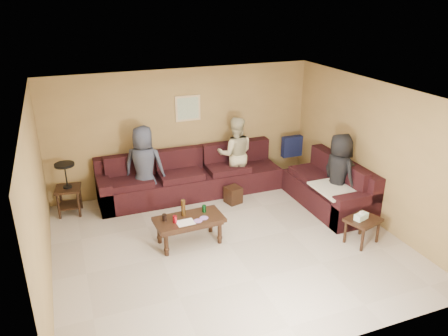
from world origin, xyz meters
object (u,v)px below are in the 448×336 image
Objects in this scene: waste_bin at (233,195)px; end_table_left at (68,188)px; sectional_sofa at (238,184)px; person_middle at (235,154)px; person_right at (339,174)px; coffee_table at (189,222)px; person_left at (144,166)px; side_table_right at (362,222)px.

end_table_left is at bearing 167.17° from waste_bin.
sectional_sofa is 0.67m from person_middle.
person_right reaches higher than waste_bin.
sectional_sofa is at bearing 41.56° from coffee_table.
person_middle is at bearing -153.56° from person_left.
person_right is (1.51, -1.17, 0.44)m from sectional_sofa.
coffee_table is at bearing 65.23° from person_middle.
waste_bin is at bearing -174.59° from person_left.
person_right is at bearing 1.61° from coffee_table.
person_middle is (0.13, 0.48, 0.45)m from sectional_sofa.
sectional_sofa is at bearing 45.02° from person_right.
sectional_sofa is at bearing 119.01° from side_table_right.
person_right reaches higher than sectional_sofa.
person_middle is (1.54, 1.73, 0.38)m from coffee_table.
person_left is 1.90m from person_middle.
side_table_right is (1.25, -2.26, 0.06)m from sectional_sofa.
waste_bin is at bearing 123.75° from side_table_right.
end_table_left reaches higher than coffee_table.
end_table_left is at bearing 134.67° from coffee_table.
person_left reaches higher than person_middle.
coffee_table is 1.78× the size of side_table_right.
coffee_table is at bearing 84.36° from person_right.
person_left is at bearing 18.57° from person_middle.
end_table_left is 0.65× the size of person_middle.
coffee_table reaches higher than side_table_right.
person_middle reaches higher than coffee_table.
end_table_left is at bearing 15.73° from person_middle.
person_right is (4.69, -1.71, 0.24)m from end_table_left.
end_table_left is 5.00m from person_right.
end_table_left is at bearing 170.21° from sectional_sofa.
person_middle is at bearing -1.19° from end_table_left.
person_right is (2.91, 0.08, 0.37)m from coffee_table.
waste_bin is at bearing 51.16° from person_right.
person_left is (-3.02, 2.69, 0.41)m from side_table_right.
sectional_sofa is 4.61× the size of end_table_left.
sectional_sofa reaches higher than side_table_right.
sectional_sofa is at bearing -9.79° from end_table_left.
coffee_table is 1.76m from person_left.
person_right is at bearing 77.02° from side_table_right.
side_table_right is at bearing -60.99° from sectional_sofa.
waste_bin is (-1.42, 2.12, -0.22)m from side_table_right.
waste_bin is at bearing 81.24° from person_middle.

